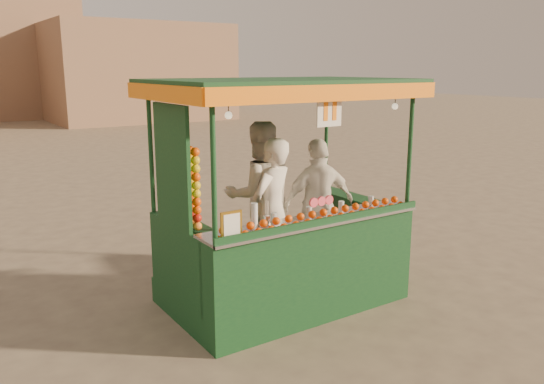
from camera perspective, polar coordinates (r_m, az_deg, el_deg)
ground at (r=6.70m, az=1.94°, el=-11.52°), size 90.00×90.00×0.00m
building_right at (r=30.82m, az=-13.80°, el=12.00°), size 9.00×6.00×5.00m
juice_cart at (r=6.37m, az=1.07°, el=-4.59°), size 2.91×1.88×2.64m
vendor_left at (r=6.32m, az=0.03°, el=-1.94°), size 0.72×0.61×1.68m
vendor_middle at (r=6.76m, az=-1.33°, el=-0.34°), size 1.03×0.89×1.83m
vendor_right at (r=6.76m, az=4.87°, el=-1.26°), size 1.01×0.56×1.62m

